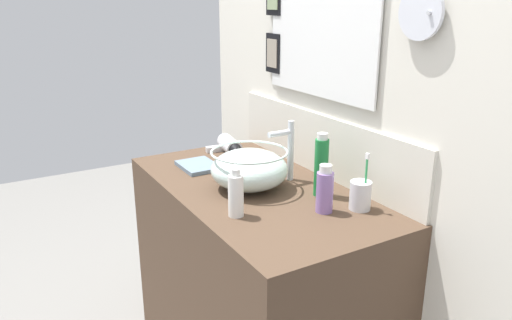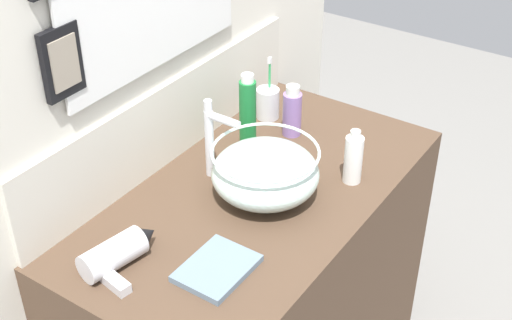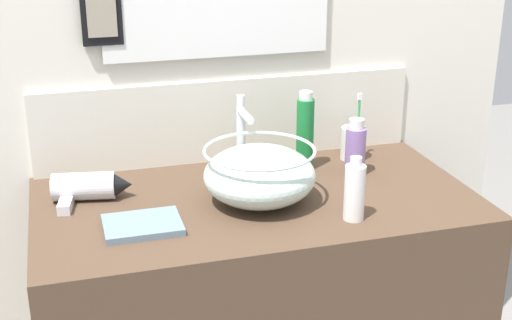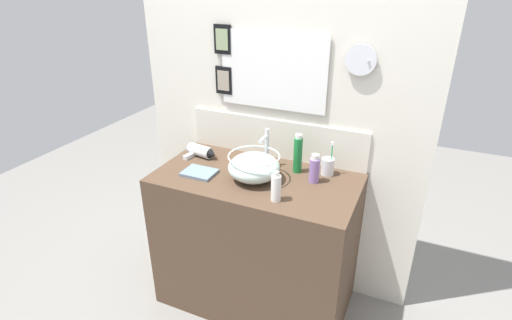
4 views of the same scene
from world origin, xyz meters
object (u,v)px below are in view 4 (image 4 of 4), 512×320
Objects in this scene: soap_dispenser at (314,169)px; hand_towel at (199,173)px; lotion_bottle at (298,154)px; toothbrush_cup at (328,166)px; hair_drier at (201,152)px; spray_bottle at (276,188)px; faucet at (266,146)px; glass_bowl_sink at (253,167)px.

soap_dispenser is 0.62m from hand_towel.
lotion_bottle is at bearing 27.07° from hand_towel.
lotion_bottle is (-0.16, -0.04, 0.06)m from toothbrush_cup.
hair_drier is 1.30× the size of soap_dispenser.
lotion_bottle is at bearing 90.65° from spray_bottle.
faucet is at bearing 4.78° from hair_drier.
glass_bowl_sink reaches higher than hair_drier.
spray_bottle is at bearing -113.03° from toothbrush_cup.
glass_bowl_sink is 1.44× the size of toothbrush_cup.
glass_bowl_sink is 0.17m from faucet.
hair_drier is at bearing 154.18° from spray_bottle.
hand_towel is at bearing -141.99° from faucet.
hair_drier is at bearing -173.50° from toothbrush_cup.
faucet is 0.18m from lotion_bottle.
hand_towel is (-0.48, 0.09, -0.06)m from spray_bottle.
lotion_bottle is 0.54m from hand_towel.
faucet reaches higher than glass_bowl_sink.
hand_towel is (-0.29, -0.23, -0.12)m from faucet.
hair_drier is 0.58m from lotion_bottle.
hair_drier is 0.70m from soap_dispenser.
soap_dispenser is (0.11, 0.25, 0.00)m from spray_bottle.
hand_towel is (-0.29, -0.07, -0.06)m from glass_bowl_sink.
hand_towel is at bearing -164.07° from soap_dispenser.
hand_towel is at bearing -156.21° from toothbrush_cup.
spray_bottle is 0.70× the size of lotion_bottle.
hair_drier is 1.16× the size of hand_towel.
lotion_bottle is (-0.12, 0.07, 0.03)m from soap_dispenser.
toothbrush_cup reaches higher than glass_bowl_sink.
soap_dispenser is at bearing -2.20° from hair_drier.
glass_bowl_sink is 0.32m from soap_dispenser.
soap_dispenser is (0.69, -0.03, 0.04)m from hair_drier.
toothbrush_cup is at bearing 66.97° from spray_bottle.
glass_bowl_sink is at bearing -135.89° from lotion_bottle.
toothbrush_cup is 0.12m from soap_dispenser.
toothbrush_cup reaches higher than hand_towel.
soap_dispenser is 0.89× the size of hand_towel.
lotion_bottle reaches higher than soap_dispenser.
toothbrush_cup is at bearing 69.02° from soap_dispenser.
faucet reaches higher than hand_towel.
glass_bowl_sink is at bearing 12.70° from hand_towel.
faucet reaches higher than lotion_bottle.
soap_dispenser is 0.71× the size of lotion_bottle.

